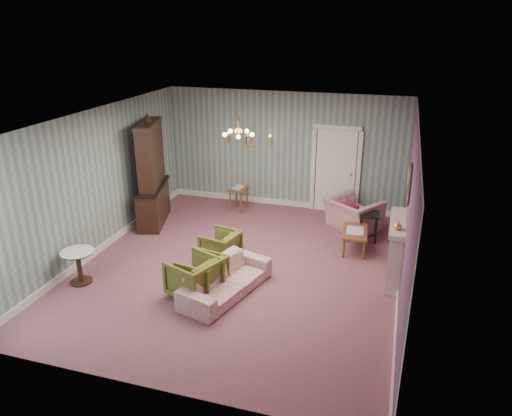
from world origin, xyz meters
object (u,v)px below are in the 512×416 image
(olive_chair_b, at_px, (202,272))
(dresser, at_px, (151,171))
(pedestal_table, at_px, (79,267))
(olive_chair_a, at_px, (194,275))
(fireplace, at_px, (396,250))
(wingback_chair, at_px, (354,209))
(coffee_table, at_px, (354,240))
(sofa_chintz, at_px, (226,274))
(olive_chair_c, at_px, (220,245))
(side_table_black, at_px, (368,227))

(olive_chair_b, relative_size, dresser, 0.29)
(olive_chair_b, height_order, pedestal_table, olive_chair_b)
(olive_chair_a, bearing_deg, fireplace, 137.29)
(wingback_chair, bearing_deg, coffee_table, 133.96)
(dresser, bearing_deg, wingback_chair, -4.20)
(sofa_chintz, height_order, fireplace, fireplace)
(sofa_chintz, relative_size, fireplace, 1.35)
(dresser, bearing_deg, coffee_table, -18.06)
(olive_chair_c, distance_m, side_table_black, 3.28)
(side_table_black, bearing_deg, wingback_chair, 126.96)
(fireplace, bearing_deg, sofa_chintz, -153.34)
(olive_chair_a, distance_m, olive_chair_b, 0.20)
(coffee_table, distance_m, side_table_black, 0.66)
(wingback_chair, bearing_deg, olive_chair_a, 94.02)
(olive_chair_a, bearing_deg, side_table_black, 160.89)
(olive_chair_a, bearing_deg, olive_chair_b, 178.58)
(olive_chair_a, xyz_separation_m, wingback_chair, (2.31, 3.70, 0.09))
(olive_chair_a, relative_size, fireplace, 0.56)
(olive_chair_a, xyz_separation_m, sofa_chintz, (0.51, 0.22, -0.02))
(olive_chair_a, bearing_deg, coffee_table, 157.35)
(olive_chair_c, relative_size, dresser, 0.27)
(wingback_chair, distance_m, coffee_table, 1.15)
(coffee_table, distance_m, pedestal_table, 5.41)
(fireplace, relative_size, side_table_black, 2.25)
(olive_chair_c, height_order, fireplace, fireplace)
(wingback_chair, relative_size, fireplace, 0.79)
(olive_chair_a, distance_m, sofa_chintz, 0.56)
(olive_chair_b, xyz_separation_m, coffee_table, (2.39, 2.40, -0.14))
(dresser, relative_size, fireplace, 1.81)
(wingback_chair, xyz_separation_m, pedestal_table, (-4.48, -3.89, -0.16))
(wingback_chair, height_order, dresser, dresser)
(olive_chair_b, distance_m, pedestal_table, 2.28)
(dresser, xyz_separation_m, pedestal_table, (0.05, -2.93, -0.95))
(sofa_chintz, height_order, side_table_black, sofa_chintz)
(fireplace, height_order, side_table_black, fireplace)
(sofa_chintz, distance_m, wingback_chair, 3.91)
(olive_chair_c, xyz_separation_m, pedestal_table, (-2.13, -1.56, -0.02))
(side_table_black, bearing_deg, coffee_table, -110.36)
(fireplace, bearing_deg, olive_chair_b, -155.94)
(olive_chair_c, bearing_deg, fireplace, 106.66)
(olive_chair_c, bearing_deg, dresser, -109.71)
(olive_chair_a, xyz_separation_m, dresser, (-2.22, 2.73, 0.88))
(olive_chair_c, height_order, pedestal_table, olive_chair_c)
(sofa_chintz, xyz_separation_m, side_table_black, (2.19, 2.97, -0.06))
(wingback_chair, height_order, coffee_table, wingback_chair)
(wingback_chair, bearing_deg, olive_chair_c, 80.86)
(dresser, distance_m, side_table_black, 5.03)
(dresser, bearing_deg, olive_chair_b, -64.18)
(olive_chair_a, relative_size, olive_chair_c, 1.16)
(sofa_chintz, bearing_deg, olive_chair_b, 111.14)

